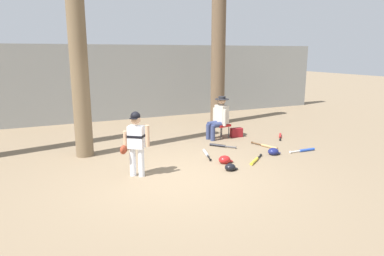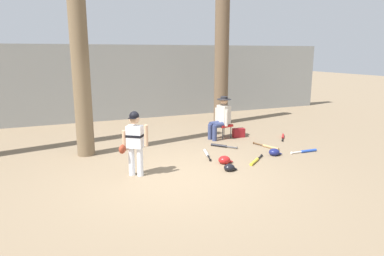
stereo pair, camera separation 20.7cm
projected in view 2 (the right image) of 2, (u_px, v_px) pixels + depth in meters
The scene contains 17 objects.
ground_plane at pixel (179, 177), 6.85m from camera, with size 60.00×60.00×0.00m, color #7F6B51.
concrete_back_wall at pixel (113, 83), 12.46m from camera, with size 18.00×0.36×2.68m, color gray.
tree_near_player at pixel (79, 38), 7.77m from camera, with size 0.54×0.54×5.95m.
tree_behind_spectator at pixel (222, 60), 11.58m from camera, with size 0.80×0.80×5.14m.
young_ballplayer at pixel (134, 140), 6.78m from camera, with size 0.59×0.40×1.31m.
folding_stool at pixel (223, 126), 9.88m from camera, with size 0.47×0.47×0.41m.
seated_spectator at pixel (221, 117), 9.77m from camera, with size 0.68×0.54×1.20m.
handbag_beside_stool at pixel (239, 133), 10.04m from camera, with size 0.34×0.18×0.26m, color maroon.
bat_yellow_trainer at pixel (255, 161), 7.76m from camera, with size 0.65×0.53×0.07m.
bat_aluminum_silver at pixel (207, 154), 8.32m from camera, with size 0.29×0.81×0.07m.
bat_wood_tan at pixel (269, 147), 8.92m from camera, with size 0.29×0.81×0.07m.
bat_blue_youth at pixel (307, 151), 8.54m from camera, with size 0.75×0.09×0.07m.
bat_red_barrel at pixel (283, 137), 9.98m from camera, with size 0.51×0.61×0.07m.
bat_black_composite at pixel (221, 146), 9.02m from camera, with size 0.51×0.59×0.07m.
batting_helmet_red at pixel (224, 160), 7.68m from camera, with size 0.32×0.25×0.19m.
batting_helmet_navy at pixel (274, 152), 8.28m from camera, with size 0.31×0.24×0.18m.
batting_helmet_black at pixel (229, 168), 7.20m from camera, with size 0.28×0.21×0.16m.
Camera 2 is at (-2.33, -6.05, 2.42)m, focal length 32.42 mm.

